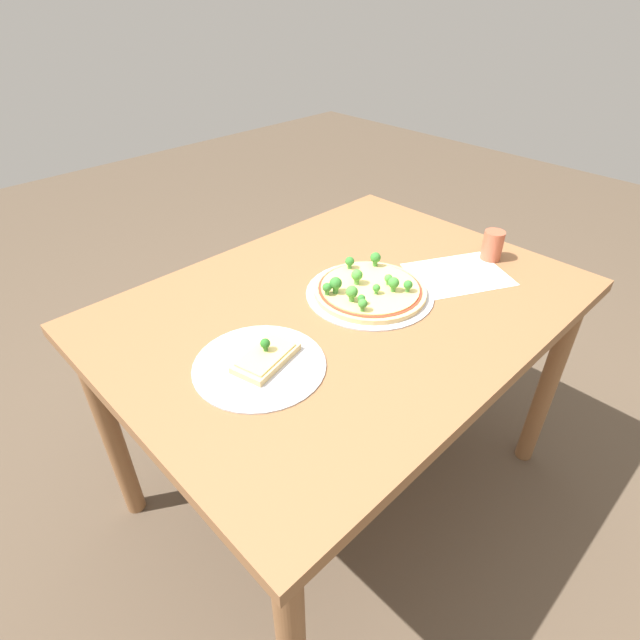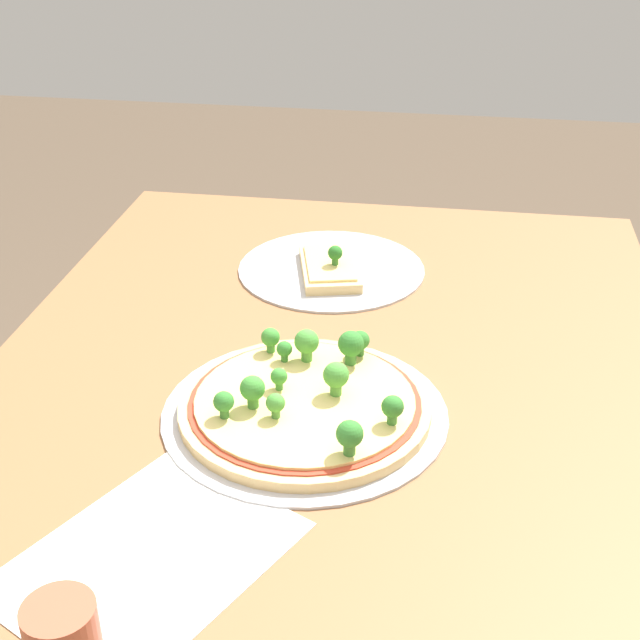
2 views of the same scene
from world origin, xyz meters
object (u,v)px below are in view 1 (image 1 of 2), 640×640
Objects in this scene: dining_table at (345,329)px; pizza_tray_whole at (369,290)px; drinking_cup at (493,245)px; pizza_tray_slice at (262,362)px.

pizza_tray_whole is (0.07, -0.02, 0.11)m from dining_table.
dining_table is 13.85× the size of drinking_cup.
pizza_tray_whole is 1.16× the size of pizza_tray_slice.
pizza_tray_whole is at bearing 3.96° from pizza_tray_slice.
pizza_tray_whole reaches higher than pizza_tray_slice.
dining_table is at bearing 165.02° from pizza_tray_whole.
drinking_cup is (0.43, -0.13, 0.03)m from pizza_tray_whole.
pizza_tray_whole is at bearing -14.98° from dining_table.
pizza_tray_whole is 3.84× the size of drinking_cup.
drinking_cup is (0.50, -0.15, 0.14)m from dining_table.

